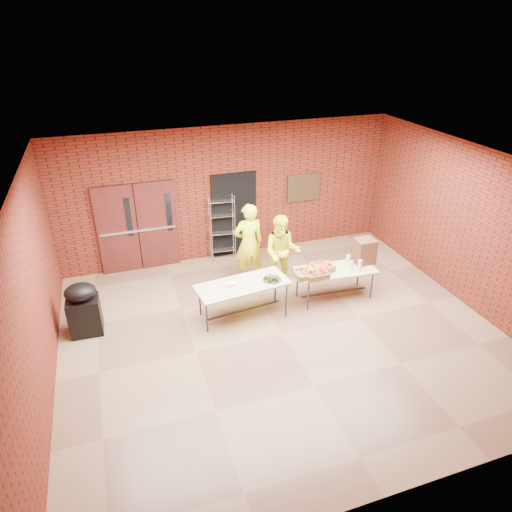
{
  "coord_description": "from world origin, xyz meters",
  "views": [
    {
      "loc": [
        -2.69,
        -6.42,
        5.33
      ],
      "look_at": [
        -0.04,
        1.4,
        0.97
      ],
      "focal_mm": 32.0,
      "sensor_mm": 36.0,
      "label": 1
    }
  ],
  "objects_px": {
    "wire_rack": "(222,228)",
    "volunteer_woman": "(249,243)",
    "covered_grill": "(84,309)",
    "coffee_dispenser": "(364,251)",
    "volunteer_man": "(282,252)",
    "table_right": "(336,272)",
    "table_left": "(243,287)"
  },
  "relations": [
    {
      "from": "covered_grill",
      "to": "coffee_dispenser",
      "type": "bearing_deg",
      "value": -1.01
    },
    {
      "from": "wire_rack",
      "to": "volunteer_woman",
      "type": "distance_m",
      "value": 1.25
    },
    {
      "from": "wire_rack",
      "to": "coffee_dispenser",
      "type": "bearing_deg",
      "value": -37.54
    },
    {
      "from": "wire_rack",
      "to": "volunteer_man",
      "type": "bearing_deg",
      "value": -55.68
    },
    {
      "from": "table_left",
      "to": "volunteer_woman",
      "type": "relative_size",
      "value": 1.02
    },
    {
      "from": "covered_grill",
      "to": "volunteer_woman",
      "type": "relative_size",
      "value": 0.57
    },
    {
      "from": "coffee_dispenser",
      "to": "volunteer_woman",
      "type": "bearing_deg",
      "value": 151.85
    },
    {
      "from": "table_left",
      "to": "volunteer_man",
      "type": "bearing_deg",
      "value": 29.34
    },
    {
      "from": "wire_rack",
      "to": "table_left",
      "type": "xyz_separation_m",
      "value": [
        -0.27,
        -2.51,
        -0.14
      ]
    },
    {
      "from": "wire_rack",
      "to": "covered_grill",
      "type": "xyz_separation_m",
      "value": [
        -3.22,
        -2.07,
        -0.29
      ]
    },
    {
      "from": "covered_grill",
      "to": "wire_rack",
      "type": "bearing_deg",
      "value": 34.87
    },
    {
      "from": "volunteer_woman",
      "to": "volunteer_man",
      "type": "relative_size",
      "value": 1.11
    },
    {
      "from": "wire_rack",
      "to": "volunteer_woman",
      "type": "xyz_separation_m",
      "value": [
        0.27,
        -1.22,
        0.11
      ]
    },
    {
      "from": "table_right",
      "to": "coffee_dispenser",
      "type": "bearing_deg",
      "value": 11.83
    },
    {
      "from": "wire_rack",
      "to": "volunteer_woman",
      "type": "height_order",
      "value": "volunteer_woman"
    },
    {
      "from": "table_left",
      "to": "coffee_dispenser",
      "type": "bearing_deg",
      "value": -4.29
    },
    {
      "from": "table_left",
      "to": "table_right",
      "type": "height_order",
      "value": "table_left"
    },
    {
      "from": "coffee_dispenser",
      "to": "table_left",
      "type": "bearing_deg",
      "value": -177.34
    },
    {
      "from": "table_left",
      "to": "covered_grill",
      "type": "bearing_deg",
      "value": 164.56
    },
    {
      "from": "table_right",
      "to": "wire_rack",
      "type": "bearing_deg",
      "value": 129.39
    },
    {
      "from": "volunteer_man",
      "to": "table_left",
      "type": "bearing_deg",
      "value": -118.97
    },
    {
      "from": "wire_rack",
      "to": "covered_grill",
      "type": "height_order",
      "value": "wire_rack"
    },
    {
      "from": "coffee_dispenser",
      "to": "covered_grill",
      "type": "height_order",
      "value": "coffee_dispenser"
    },
    {
      "from": "table_right",
      "to": "covered_grill",
      "type": "height_order",
      "value": "covered_grill"
    },
    {
      "from": "volunteer_woman",
      "to": "table_left",
      "type": "bearing_deg",
      "value": 66.25
    },
    {
      "from": "coffee_dispenser",
      "to": "covered_grill",
      "type": "bearing_deg",
      "value": 176.84
    },
    {
      "from": "volunteer_woman",
      "to": "volunteer_man",
      "type": "height_order",
      "value": "volunteer_woman"
    },
    {
      "from": "covered_grill",
      "to": "volunteer_woman",
      "type": "xyz_separation_m",
      "value": [
        3.5,
        0.86,
        0.4
      ]
    },
    {
      "from": "wire_rack",
      "to": "table_left",
      "type": "height_order",
      "value": "wire_rack"
    },
    {
      "from": "table_right",
      "to": "covered_grill",
      "type": "distance_m",
      "value": 5.0
    },
    {
      "from": "table_right",
      "to": "covered_grill",
      "type": "bearing_deg",
      "value": 179.31
    },
    {
      "from": "table_right",
      "to": "covered_grill",
      "type": "relative_size",
      "value": 1.61
    }
  ]
}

